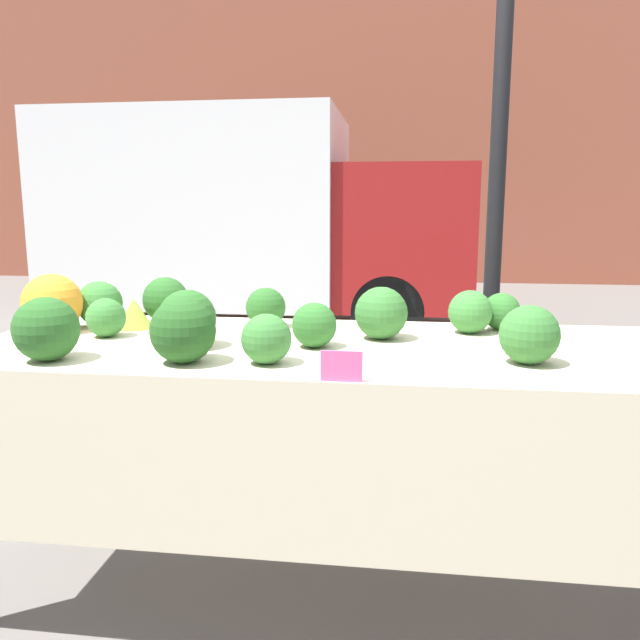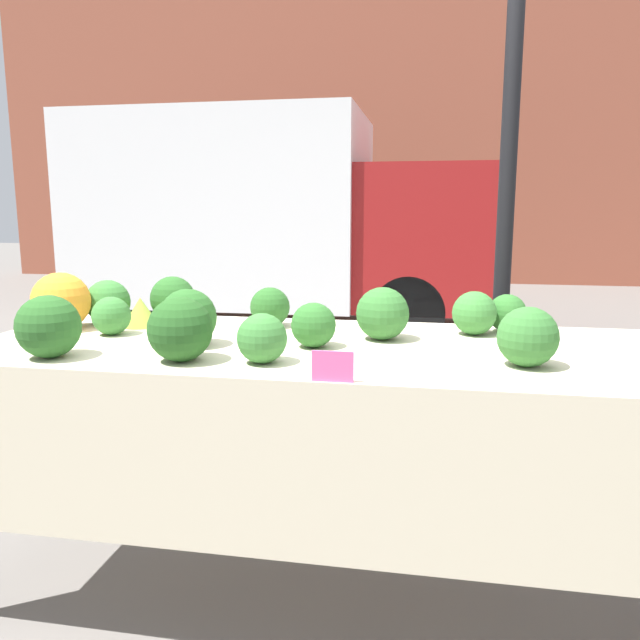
% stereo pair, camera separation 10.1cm
% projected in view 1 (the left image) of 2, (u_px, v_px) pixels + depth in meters
% --- Properties ---
extents(ground_plane, '(40.00, 40.00, 0.00)m').
position_uv_depth(ground_plane, '(320.00, 585.00, 2.21)').
color(ground_plane, slate).
extents(building_facade, '(16.00, 0.60, 6.52)m').
position_uv_depth(building_facade, '(392.00, 99.00, 11.19)').
color(building_facade, brown).
rests_on(building_facade, ground_plane).
extents(tent_pole, '(0.07, 0.07, 2.42)m').
position_uv_depth(tent_pole, '(494.00, 234.00, 2.65)').
color(tent_pole, black).
rests_on(tent_pole, ground_plane).
extents(parked_truck, '(4.38, 1.94, 2.29)m').
position_uv_depth(parked_truck, '(248.00, 218.00, 6.80)').
color(parked_truck, white).
rests_on(parked_truck, ground_plane).
extents(market_table, '(2.31, 0.92, 0.88)m').
position_uv_depth(market_table, '(317.00, 378.00, 2.00)').
color(market_table, beige).
rests_on(market_table, ground_plane).
extents(orange_cauliflower, '(0.21, 0.21, 0.21)m').
position_uv_depth(orange_cauliflower, '(52.00, 303.00, 2.24)').
color(orange_cauliflower, orange).
rests_on(orange_cauliflower, market_table).
extents(romanesco_head, '(0.14, 0.14, 0.11)m').
position_uv_depth(romanesco_head, '(134.00, 314.00, 2.32)').
color(romanesco_head, '#93B238').
rests_on(romanesco_head, market_table).
extents(broccoli_head_0, '(0.19, 0.19, 0.19)m').
position_uv_depth(broccoli_head_0, '(187.00, 319.00, 1.99)').
color(broccoli_head_0, '#285B23').
rests_on(broccoli_head_0, market_table).
extents(broccoli_head_1, '(0.14, 0.14, 0.14)m').
position_uv_depth(broccoli_head_1, '(314.00, 325.00, 1.99)').
color(broccoli_head_1, '#2D6628').
rests_on(broccoli_head_1, market_table).
extents(broccoli_head_2, '(0.15, 0.15, 0.15)m').
position_uv_depth(broccoli_head_2, '(266.00, 307.00, 2.34)').
color(broccoli_head_2, '#285B23').
rests_on(broccoli_head_2, market_table).
extents(broccoli_head_3, '(0.18, 0.18, 0.18)m').
position_uv_depth(broccoli_head_3, '(381.00, 313.00, 2.12)').
color(broccoli_head_3, '#336B2D').
rests_on(broccoli_head_3, market_table).
extents(broccoli_head_4, '(0.17, 0.17, 0.17)m').
position_uv_depth(broccoli_head_4, '(529.00, 335.00, 1.78)').
color(broccoli_head_4, '#336B2D').
rests_on(broccoli_head_4, market_table).
extents(broccoli_head_5, '(0.19, 0.19, 0.19)m').
position_uv_depth(broccoli_head_5, '(183.00, 331.00, 1.79)').
color(broccoli_head_5, '#23511E').
rests_on(broccoli_head_5, market_table).
extents(broccoli_head_7, '(0.14, 0.14, 0.14)m').
position_uv_depth(broccoli_head_7, '(106.00, 318.00, 2.16)').
color(broccoli_head_7, '#387533').
rests_on(broccoli_head_7, market_table).
extents(broccoli_head_8, '(0.15, 0.15, 0.15)m').
position_uv_depth(broccoli_head_8, '(266.00, 339.00, 1.78)').
color(broccoli_head_8, '#387533').
rests_on(broccoli_head_8, market_table).
extents(broccoli_head_9, '(0.17, 0.17, 0.17)m').
position_uv_depth(broccoli_head_9, '(100.00, 304.00, 2.36)').
color(broccoli_head_9, '#387533').
rests_on(broccoli_head_9, market_table).
extents(broccoli_head_10, '(0.18, 0.18, 0.18)m').
position_uv_depth(broccoli_head_10, '(166.00, 300.00, 2.44)').
color(broccoli_head_10, '#285B23').
rests_on(broccoli_head_10, market_table).
extents(broccoli_head_11, '(0.19, 0.19, 0.19)m').
position_uv_depth(broccoli_head_11, '(46.00, 329.00, 1.81)').
color(broccoli_head_11, '#285B23').
rests_on(broccoli_head_11, market_table).
extents(broccoli_head_12, '(0.15, 0.15, 0.15)m').
position_uv_depth(broccoli_head_12, '(470.00, 312.00, 2.22)').
color(broccoli_head_12, '#387533').
rests_on(broccoli_head_12, market_table).
extents(broccoli_head_13, '(0.14, 0.14, 0.14)m').
position_uv_depth(broccoli_head_13, '(501.00, 312.00, 2.28)').
color(broccoli_head_13, '#2D6628').
rests_on(broccoli_head_13, market_table).
extents(price_sign, '(0.11, 0.01, 0.08)m').
position_uv_depth(price_sign, '(341.00, 366.00, 1.60)').
color(price_sign, '#F45B9E').
rests_on(price_sign, market_table).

